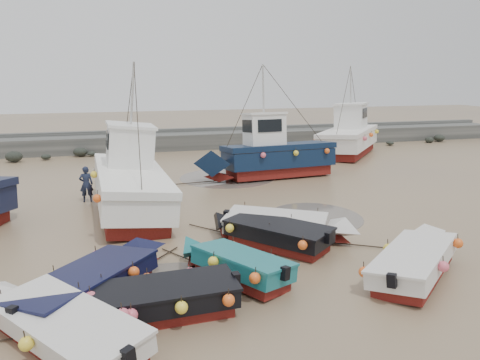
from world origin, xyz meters
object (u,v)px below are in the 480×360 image
object	(u,v)px
cabin_boat_3	(351,136)
person	(88,202)
dinghy_2	(232,260)
dinghy_4	(148,298)
cabin_boat_2	(269,154)
dinghy_6	(269,230)
cabin_boat_1	(126,180)
dinghy_0	(59,320)
dinghy_1	(95,278)
dinghy_5	(286,224)
dinghy_3	(419,257)

from	to	relation	value
cabin_boat_3	person	bearing A→B (deg)	-113.03
dinghy_2	dinghy_4	bearing A→B (deg)	-177.69
cabin_boat_2	person	xyz separation A→B (m)	(-9.67, -2.65, -1.37)
dinghy_2	cabin_boat_3	distance (m)	22.76
dinghy_6	cabin_boat_2	size ratio (longest dim) A/B	0.53
cabin_boat_2	dinghy_6	bearing A→B (deg)	155.73
dinghy_2	cabin_boat_1	bearing A→B (deg)	76.52
cabin_boat_2	cabin_boat_3	distance (m)	10.13
cabin_boat_1	dinghy_2	bearing A→B (deg)	-75.11
dinghy_4	cabin_boat_3	size ratio (longest dim) A/B	0.70
dinghy_0	dinghy_4	distance (m)	2.01
dinghy_2	cabin_boat_3	world-z (taller)	cabin_boat_3
dinghy_1	dinghy_6	xyz separation A→B (m)	(5.61, 2.47, 0.01)
dinghy_1	cabin_boat_2	xyz separation A→B (m)	(9.04, 12.55, 0.83)
dinghy_0	cabin_boat_2	distance (m)	17.52
dinghy_1	dinghy_5	world-z (taller)	same
person	dinghy_4	bearing A→B (deg)	96.54
dinghy_2	dinghy_1	bearing A→B (deg)	151.26
dinghy_3	person	bearing A→B (deg)	-178.64
dinghy_2	dinghy_4	xyz separation A→B (m)	(-2.47, -1.66, -0.02)
dinghy_0	dinghy_6	distance (m)	7.73
dinghy_3	dinghy_5	distance (m)	4.67
dinghy_1	cabin_boat_1	size ratio (longest dim) A/B	0.48
cabin_boat_1	cabin_boat_2	bearing A→B (deg)	25.67
dinghy_5	cabin_boat_2	distance (m)	10.08
dinghy_0	cabin_boat_2	xyz separation A→B (m)	(9.73, 14.55, 0.83)
dinghy_4	person	distance (m)	11.54
dinghy_3	cabin_boat_1	world-z (taller)	cabin_boat_1
dinghy_0	cabin_boat_1	bearing A→B (deg)	44.14
dinghy_0	cabin_boat_3	size ratio (longest dim) A/B	0.67
dinghy_3	dinghy_4	size ratio (longest dim) A/B	0.91
person	dinghy_2	bearing A→B (deg)	111.27
dinghy_6	cabin_boat_3	world-z (taller)	cabin_boat_3
dinghy_4	dinghy_1	bearing A→B (deg)	37.19
dinghy_0	dinghy_1	bearing A→B (deg)	35.10
dinghy_2	dinghy_3	world-z (taller)	same
dinghy_5	person	size ratio (longest dim) A/B	3.21
dinghy_4	cabin_boat_1	distance (m)	9.69
dinghy_0	dinghy_3	size ratio (longest dim) A/B	1.06
dinghy_2	person	xyz separation A→B (m)	(-4.36, 9.72, -0.57)
dinghy_6	cabin_boat_1	bearing A→B (deg)	88.67
cabin_boat_2	dinghy_0	bearing A→B (deg)	140.73
dinghy_0	cabin_boat_2	bearing A→B (deg)	20.40
dinghy_2	cabin_boat_2	size ratio (longest dim) A/B	0.50
dinghy_0	dinghy_5	size ratio (longest dim) A/B	1.06
dinghy_0	dinghy_6	xyz separation A→B (m)	(6.30, 4.47, 0.01)
dinghy_1	dinghy_3	bearing A→B (deg)	34.68
dinghy_1	cabin_boat_3	bearing A→B (deg)	87.53
dinghy_2	cabin_boat_3	size ratio (longest dim) A/B	0.55
dinghy_3	dinghy_5	world-z (taller)	same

